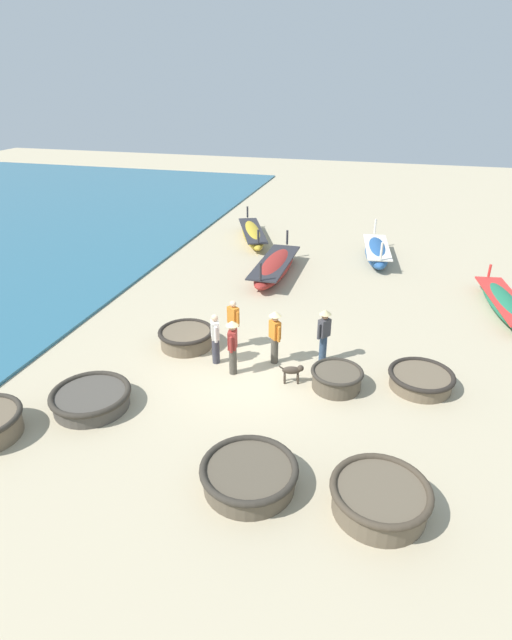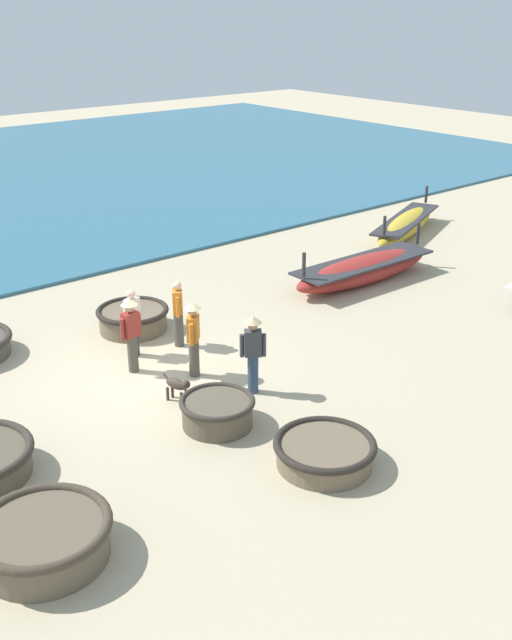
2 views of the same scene
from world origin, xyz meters
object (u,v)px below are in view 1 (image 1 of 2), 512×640
object	(u,v)px
coracle_front_left	(249,475)
long_boat_white_hull	(275,267)
fisherman_hauling	(233,344)
fisherman_by_coracle	(275,334)
fisherman_crouching	(324,332)
fisherman_with_hat	(233,323)
long_boat_ochre_hull	(252,234)
fisherman_standing_right	(215,338)
coracle_weathered	(380,497)
coracle_nearest	(91,398)
coracle_beside_post	(337,378)
long_boat_red_hull	(377,252)
coracle_far_right	(186,337)
dog	(293,371)
coracle_front_right	(421,379)
long_boat_blue_hull	(504,304)

from	to	relation	value
coracle_front_left	long_boat_white_hull	xyz separation A→B (m)	(-2.31, 11.95, 0.08)
fisherman_hauling	fisherman_by_coracle	xyz separation A→B (m)	(1.00, 0.89, 0.00)
fisherman_crouching	fisherman_with_hat	world-z (taller)	fisherman_crouching
long_boat_ochre_hull	fisherman_standing_right	xyz separation A→B (m)	(2.25, -11.98, 0.48)
coracle_weathered	coracle_nearest	bearing A→B (deg)	168.19
coracle_beside_post	long_boat_red_hull	bearing A→B (deg)	87.61
coracle_nearest	long_boat_red_hull	distance (m)	14.90
coracle_front_left	long_boat_ochre_hull	size ratio (longest dim) A/B	0.41
coracle_far_right	long_boat_white_hull	size ratio (longest dim) A/B	0.35
fisherman_standing_right	dog	world-z (taller)	fisherman_standing_right
coracle_far_right	long_boat_red_hull	world-z (taller)	long_boat_red_hull
dog	coracle_weathered	bearing A→B (deg)	-57.68
coracle_weathered	fisherman_by_coracle	size ratio (longest dim) A/B	1.18
coracle_weathered	long_boat_white_hull	xyz separation A→B (m)	(-4.92, 11.90, 0.05)
coracle_front_left	fisherman_crouching	world-z (taller)	fisherman_crouching
coracle_weathered	coracle_far_right	world-z (taller)	coracle_weathered
long_boat_ochre_hull	fisherman_with_hat	size ratio (longest dim) A/B	3.18
coracle_nearest	fisherman_crouching	world-z (taller)	fisherman_crouching
coracle_nearest	fisherman_with_hat	bearing A→B (deg)	57.40
coracle_far_right	long_boat_red_hull	xyz separation A→B (m)	(5.28, 9.82, 0.10)
long_boat_ochre_hull	fisherman_standing_right	world-z (taller)	fisherman_standing_right
fisherman_crouching	dog	world-z (taller)	fisherman_crouching
dog	long_boat_ochre_hull	bearing A→B (deg)	110.52
coracle_front_right	fisherman_crouching	world-z (taller)	fisherman_crouching
fisherman_standing_right	long_boat_blue_hull	bearing A→B (deg)	34.78
coracle_far_right	fisherman_hauling	world-z (taller)	fisherman_hauling
coracle_beside_post	coracle_weathered	world-z (taller)	coracle_weathered
coracle_nearest	fisherman_hauling	bearing A→B (deg)	39.79
coracle_weathered	dog	bearing A→B (deg)	122.32
coracle_weathered	fisherman_crouching	size ratio (longest dim) A/B	1.18
coracle_front_right	coracle_weathered	xyz separation A→B (m)	(-0.87, -4.69, 0.08)
long_boat_red_hull	fisherman_by_coracle	size ratio (longest dim) A/B	2.52
fisherman_hauling	coracle_weathered	bearing A→B (deg)	-43.32
fisherman_with_hat	long_boat_red_hull	bearing A→B (deg)	67.93
coracle_far_right	coracle_nearest	size ratio (longest dim) A/B	0.85
coracle_front_left	coracle_beside_post	bearing A→B (deg)	72.70
coracle_beside_post	coracle_weathered	size ratio (longest dim) A/B	0.72
coracle_beside_post	fisherman_standing_right	bearing A→B (deg)	173.92
long_boat_blue_hull	long_boat_red_hull	bearing A→B (deg)	137.04
long_boat_white_hull	fisherman_with_hat	bearing A→B (deg)	-88.15
long_boat_white_hull	long_boat_blue_hull	xyz separation A→B (m)	(8.79, -1.34, -0.09)
long_boat_blue_hull	fisherman_with_hat	size ratio (longest dim) A/B	3.10
fisherman_hauling	dog	bearing A→B (deg)	-0.69
fisherman_crouching	long_boat_blue_hull	bearing A→B (deg)	41.73
long_boat_red_hull	long_boat_ochre_hull	world-z (taller)	long_boat_red_hull
long_boat_red_hull	long_boat_white_hull	bearing A→B (deg)	-142.69
long_boat_white_hull	fisherman_standing_right	xyz separation A→B (m)	(-0.01, -7.45, 0.45)
coracle_far_right	long_boat_ochre_hull	bearing A→B (deg)	95.19
coracle_far_right	long_boat_white_hull	world-z (taller)	long_boat_white_hull
coracle_front_right	fisherman_by_coracle	xyz separation A→B (m)	(-4.14, 0.22, 0.70)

